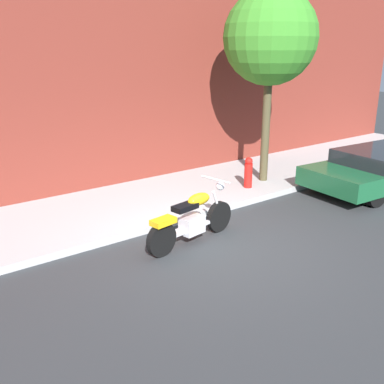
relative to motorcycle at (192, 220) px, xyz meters
The scene contains 5 objects.
ground_plane 0.68m from the motorcycle, 58.50° to the right, with size 60.00×60.00×0.00m, color #303335.
sidewalk 2.35m from the motorcycle, 83.52° to the left, with size 23.82×2.92×0.14m, color #B1B1B1.
motorcycle is the anchor object (origin of this frame).
street_tree 5.20m from the motorcycle, 25.53° to the left, with size 2.27×2.27×4.83m.
fire_hydrant 3.29m from the motorcycle, 27.77° to the left, with size 0.20×0.20×0.91m.
Camera 1 is at (-4.80, -5.58, 3.46)m, focal length 41.38 mm.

